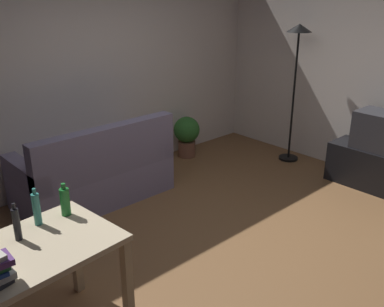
{
  "coord_description": "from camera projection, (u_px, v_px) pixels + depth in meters",
  "views": [
    {
      "loc": [
        -2.53,
        -2.35,
        2.26
      ],
      "look_at": [
        0.1,
        0.5,
        0.75
      ],
      "focal_mm": 40.61,
      "sensor_mm": 36.0,
      "label": 1
    }
  ],
  "objects": [
    {
      "name": "ground_plane",
      "position": [
        221.0,
        247.0,
        4.03
      ],
      "size": [
        5.2,
        4.4,
        0.02
      ],
      "primitive_type": "cube",
      "color": "brown"
    },
    {
      "name": "wall_rear",
      "position": [
        87.0,
        69.0,
        5.04
      ],
      "size": [
        5.2,
        0.1,
        2.7
      ],
      "primitive_type": "cube",
      "color": "silver",
      "rests_on": "ground_plane"
    },
    {
      "name": "wall_right",
      "position": [
        374.0,
        66.0,
        5.18
      ],
      "size": [
        0.1,
        4.4,
        2.7
      ],
      "primitive_type": "cube",
      "color": "beige",
      "rests_on": "ground_plane"
    },
    {
      "name": "couch",
      "position": [
        96.0,
        174.0,
        4.79
      ],
      "size": [
        1.65,
        0.84,
        0.92
      ],
      "rotation": [
        0.0,
        0.0,
        3.14
      ],
      "color": "gray",
      "rests_on": "ground_plane"
    },
    {
      "name": "tv_stand",
      "position": [
        377.0,
        169.0,
        5.1
      ],
      "size": [
        0.44,
        1.1,
        0.48
      ],
      "rotation": [
        0.0,
        0.0,
        1.57
      ],
      "color": "black",
      "rests_on": "ground_plane"
    },
    {
      "name": "tv",
      "position": [
        383.0,
        132.0,
        4.93
      ],
      "size": [
        0.41,
        0.6,
        0.44
      ],
      "rotation": [
        0.0,
        0.0,
        1.57
      ],
      "color": "#2D2D33",
      "rests_on": "tv_stand"
    },
    {
      "name": "torchiere_lamp",
      "position": [
        297.0,
        56.0,
        5.52
      ],
      "size": [
        0.32,
        0.32,
        1.81
      ],
      "color": "black",
      "rests_on": "ground_plane"
    },
    {
      "name": "desk",
      "position": [
        21.0,
        269.0,
        2.63
      ],
      "size": [
        1.26,
        0.8,
        0.76
      ],
      "rotation": [
        0.0,
        0.0,
        0.09
      ],
      "color": "#C6B28E",
      "rests_on": "ground_plane"
    },
    {
      "name": "potted_plant",
      "position": [
        187.0,
        134.0,
        6.02
      ],
      "size": [
        0.36,
        0.36,
        0.57
      ],
      "color": "brown",
      "rests_on": "ground_plane"
    },
    {
      "name": "bottle_dark",
      "position": [
        17.0,
        224.0,
        2.7
      ],
      "size": [
        0.05,
        0.05,
        0.26
      ],
      "color": "black",
      "rests_on": "desk"
    },
    {
      "name": "bottle_tall",
      "position": [
        37.0,
        209.0,
        2.87
      ],
      "size": [
        0.05,
        0.05,
        0.26
      ],
      "color": "teal",
      "rests_on": "desk"
    },
    {
      "name": "bottle_green",
      "position": [
        65.0,
        201.0,
        3.0
      ],
      "size": [
        0.07,
        0.07,
        0.24
      ],
      "color": "#1E722D",
      "rests_on": "desk"
    }
  ]
}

